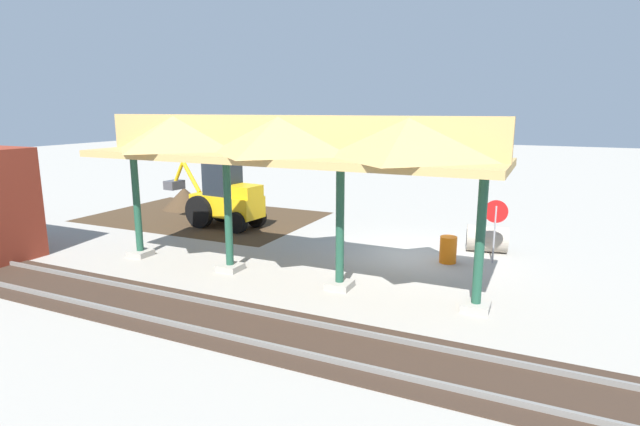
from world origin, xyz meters
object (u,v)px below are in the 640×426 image
Objects in this scene: backhoe at (224,198)px; concrete_pipe at (487,239)px; traffic_barrel at (448,250)px; stop_sign at (496,218)px.

backhoe reaches higher than concrete_pipe.
concrete_pipe is at bearing -175.85° from backhoe.
traffic_barrel is (1.01, 1.95, -0.03)m from concrete_pipe.
backhoe reaches higher than stop_sign.
stop_sign is 1.85m from traffic_barrel.
backhoe is 5.71× the size of traffic_barrel.
backhoe is 3.34× the size of concrete_pipe.
concrete_pipe is (-10.89, -0.79, -0.79)m from backhoe.
stop_sign is at bearing -156.90° from traffic_barrel.
stop_sign reaches higher than concrete_pipe.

